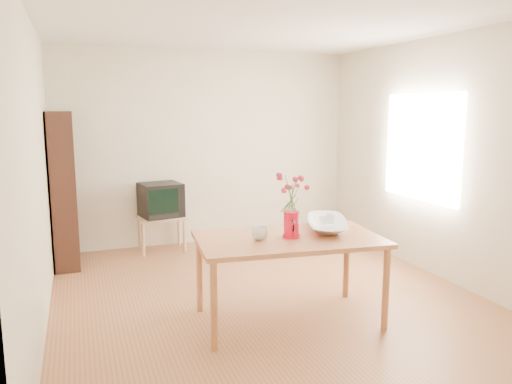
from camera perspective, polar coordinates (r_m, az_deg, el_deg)
name	(u,v)px	position (r m, az deg, el deg)	size (l,w,h in m)	color
room	(269,165)	(4.72, 1.55, 3.07)	(4.50, 4.50, 4.50)	brown
table	(289,245)	(4.29, 3.78, -6.09)	(1.63, 1.03, 0.75)	#9F5C36
tv_stand	(161,222)	(6.57, -10.76, -3.35)	(0.60, 0.45, 0.46)	tan
bookshelf	(64,195)	(6.19, -21.09, -0.33)	(0.28, 0.70, 1.80)	black
pitcher	(291,225)	(4.25, 4.04, -3.82)	(0.15, 0.22, 0.23)	red
flowers	(292,191)	(4.19, 4.10, 0.09)	(0.26, 0.26, 0.36)	#BE2C4A
mug	(260,233)	(4.17, 0.43, -4.76)	(0.14, 0.14, 0.11)	white
bowl	(328,202)	(4.54, 8.18, -1.12)	(0.53, 0.53, 0.50)	white
teacup_a	(323,208)	(4.53, 7.71, -1.78)	(0.07, 0.07, 0.06)	white
teacup_b	(331,206)	(4.59, 8.54, -1.60)	(0.08, 0.08, 0.07)	white
television	(160,199)	(6.52, -10.86, -0.82)	(0.57, 0.54, 0.43)	black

